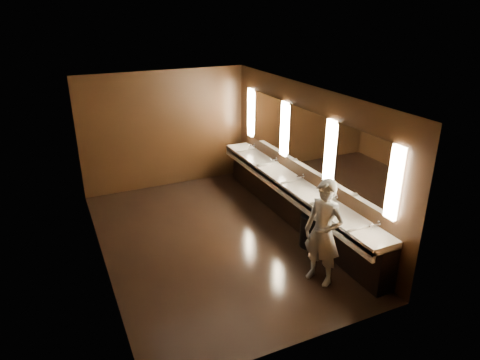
# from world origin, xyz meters

# --- Properties ---
(floor) EXTENTS (6.00, 6.00, 0.00)m
(floor) POSITION_xyz_m (0.00, 0.00, 0.00)
(floor) COLOR black
(floor) RESTS_ON ground
(ceiling) EXTENTS (4.00, 6.00, 0.02)m
(ceiling) POSITION_xyz_m (0.00, 0.00, 2.80)
(ceiling) COLOR #2D2D2B
(ceiling) RESTS_ON wall_back
(wall_back) EXTENTS (4.00, 0.02, 2.80)m
(wall_back) POSITION_xyz_m (0.00, 3.00, 1.40)
(wall_back) COLOR black
(wall_back) RESTS_ON floor
(wall_front) EXTENTS (4.00, 0.02, 2.80)m
(wall_front) POSITION_xyz_m (0.00, -3.00, 1.40)
(wall_front) COLOR black
(wall_front) RESTS_ON floor
(wall_left) EXTENTS (0.02, 6.00, 2.80)m
(wall_left) POSITION_xyz_m (-2.00, 0.00, 1.40)
(wall_left) COLOR black
(wall_left) RESTS_ON floor
(wall_right) EXTENTS (0.02, 6.00, 2.80)m
(wall_right) POSITION_xyz_m (2.00, 0.00, 1.40)
(wall_right) COLOR black
(wall_right) RESTS_ON floor
(sink_counter) EXTENTS (0.55, 5.40, 1.01)m
(sink_counter) POSITION_xyz_m (1.79, 0.00, 0.50)
(sink_counter) COLOR black
(sink_counter) RESTS_ON floor
(mirror_band) EXTENTS (0.06, 5.03, 1.15)m
(mirror_band) POSITION_xyz_m (1.98, -0.00, 1.75)
(mirror_band) COLOR #FCE3B6
(mirror_band) RESTS_ON wall_right
(person) EXTENTS (0.65, 0.76, 1.76)m
(person) POSITION_xyz_m (1.12, -1.93, 0.88)
(person) COLOR #8CA5D0
(person) RESTS_ON floor
(trash_bin) EXTENTS (0.46, 0.46, 0.62)m
(trash_bin) POSITION_xyz_m (1.58, -0.96, 0.31)
(trash_bin) COLOR black
(trash_bin) RESTS_ON floor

